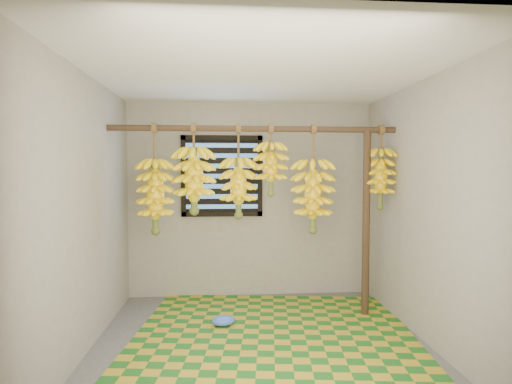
{
  "coord_description": "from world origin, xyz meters",
  "views": [
    {
      "loc": [
        -0.31,
        -3.46,
        1.56
      ],
      "look_at": [
        0.0,
        0.55,
        1.35
      ],
      "focal_mm": 28.0,
      "sensor_mm": 36.0,
      "label": 1
    }
  ],
  "objects": [
    {
      "name": "woven_mat",
      "position": [
        0.16,
        0.35,
        0.01
      ],
      "size": [
        2.86,
        2.39,
        0.01
      ],
      "primitive_type": "cube",
      "rotation": [
        0.0,
        0.0,
        -0.11
      ],
      "color": "#1C5E1B",
      "rests_on": "floor"
    },
    {
      "name": "plastic_bag",
      "position": [
        -0.33,
        0.49,
        0.06
      ],
      "size": [
        0.27,
        0.22,
        0.1
      ],
      "primitive_type": "ellipsoid",
      "rotation": [
        0.0,
        0.0,
        0.2
      ],
      "color": "blue",
      "rests_on": "woven_mat"
    },
    {
      "name": "banana_bunch_c",
      "position": [
        -0.17,
        0.7,
        1.39
      ],
      "size": [
        0.36,
        0.36,
        0.97
      ],
      "color": "brown",
      "rests_on": "hanging_pole"
    },
    {
      "name": "ceiling",
      "position": [
        0.0,
        0.0,
        2.4
      ],
      "size": [
        3.0,
        3.0,
        0.01
      ],
      "primitive_type": "cube",
      "color": "silver",
      "rests_on": "wall_back"
    },
    {
      "name": "wall_right",
      "position": [
        1.5,
        0.0,
        1.2
      ],
      "size": [
        0.01,
        3.0,
        2.4
      ],
      "primitive_type": "cube",
      "color": "gray",
      "rests_on": "floor"
    },
    {
      "name": "banana_bunch_e",
      "position": [
        0.62,
        0.7,
        1.3
      ],
      "size": [
        0.41,
        0.41,
        1.13
      ],
      "color": "brown",
      "rests_on": "hanging_pole"
    },
    {
      "name": "banana_bunch_d",
      "position": [
        0.17,
        0.7,
        1.59
      ],
      "size": [
        0.34,
        0.34,
        0.74
      ],
      "color": "brown",
      "rests_on": "hanging_pole"
    },
    {
      "name": "banana_bunch_f",
      "position": [
        1.35,
        0.7,
        1.48
      ],
      "size": [
        0.3,
        0.3,
        0.89
      ],
      "color": "brown",
      "rests_on": "hanging_pole"
    },
    {
      "name": "floor",
      "position": [
        0.0,
        0.0,
        -0.01
      ],
      "size": [
        3.0,
        3.0,
        0.01
      ],
      "primitive_type": "cube",
      "color": "#515151",
      "rests_on": "ground"
    },
    {
      "name": "wall_back",
      "position": [
        0.0,
        1.5,
        1.2
      ],
      "size": [
        3.0,
        0.01,
        2.4
      ],
      "primitive_type": "cube",
      "color": "gray",
      "rests_on": "floor"
    },
    {
      "name": "banana_bunch_b",
      "position": [
        -0.63,
        0.7,
        1.46
      ],
      "size": [
        0.4,
        0.4,
        0.92
      ],
      "color": "brown",
      "rests_on": "hanging_pole"
    },
    {
      "name": "wall_left",
      "position": [
        -1.5,
        0.0,
        1.2
      ],
      "size": [
        0.01,
        3.0,
        2.4
      ],
      "primitive_type": "cube",
      "color": "gray",
      "rests_on": "floor"
    },
    {
      "name": "window",
      "position": [
        -0.35,
        1.48,
        1.5
      ],
      "size": [
        1.0,
        0.04,
        1.0
      ],
      "color": "black",
      "rests_on": "wall_back"
    },
    {
      "name": "banana_bunch_a",
      "position": [
        -1.03,
        0.7,
        1.3
      ],
      "size": [
        0.34,
        0.34,
        1.13
      ],
      "color": "brown",
      "rests_on": "hanging_pole"
    },
    {
      "name": "support_post",
      "position": [
        1.2,
        0.7,
        1.0
      ],
      "size": [
        0.08,
        0.08,
        2.0
      ],
      "primitive_type": "cylinder",
      "color": "#493622",
      "rests_on": "floor"
    },
    {
      "name": "hanging_pole",
      "position": [
        0.0,
        0.7,
        2.0
      ],
      "size": [
        3.0,
        0.06,
        0.06
      ],
      "primitive_type": "cylinder",
      "rotation": [
        0.0,
        1.57,
        0.0
      ],
      "color": "#493622",
      "rests_on": "wall_left"
    }
  ]
}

